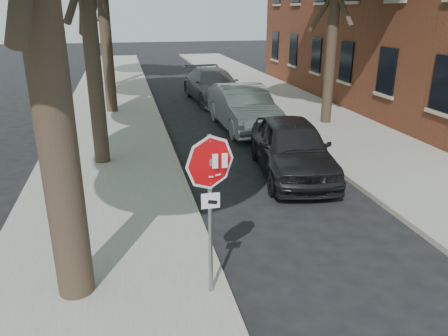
{
  "coord_description": "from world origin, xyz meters",
  "views": [
    {
      "loc": [
        -1.82,
        -5.82,
        4.37
      ],
      "look_at": [
        -0.39,
        0.41,
        2.05
      ],
      "focal_mm": 35.0,
      "sensor_mm": 36.0,
      "label": 1
    }
  ],
  "objects_px": {
    "car_a": "(292,147)",
    "car_c": "(214,85)",
    "car_b": "(243,108)",
    "stop_sign": "(210,186)"
  },
  "relations": [
    {
      "from": "car_b",
      "to": "car_c",
      "type": "xyz_separation_m",
      "value": [
        -0.02,
        5.56,
        -0.03
      ]
    },
    {
      "from": "stop_sign",
      "to": "car_c",
      "type": "distance_m",
      "value": 16.12
    },
    {
      "from": "car_a",
      "to": "car_c",
      "type": "xyz_separation_m",
      "value": [
        -0.02,
        10.68,
        0.01
      ]
    },
    {
      "from": "stop_sign",
      "to": "car_a",
      "type": "relative_size",
      "value": 0.57
    },
    {
      "from": "stop_sign",
      "to": "car_a",
      "type": "xyz_separation_m",
      "value": [
        3.3,
        5.06,
        -1.16
      ]
    },
    {
      "from": "stop_sign",
      "to": "car_a",
      "type": "bearing_deg",
      "value": 56.89
    },
    {
      "from": "car_a",
      "to": "car_c",
      "type": "height_order",
      "value": "car_c"
    },
    {
      "from": "stop_sign",
      "to": "car_b",
      "type": "xyz_separation_m",
      "value": [
        3.3,
        10.18,
        -1.12
      ]
    },
    {
      "from": "car_b",
      "to": "car_c",
      "type": "bearing_deg",
      "value": 88.72
    },
    {
      "from": "car_a",
      "to": "car_b",
      "type": "distance_m",
      "value": 5.12
    }
  ]
}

